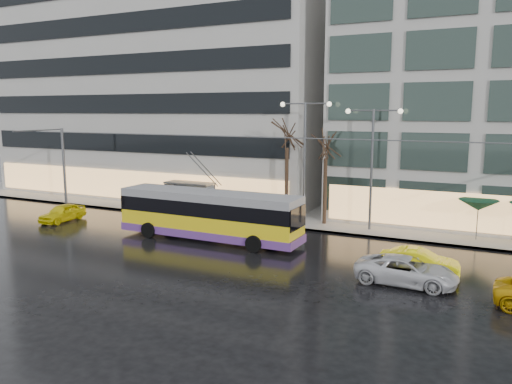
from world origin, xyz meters
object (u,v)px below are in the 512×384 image
Objects in this scene: taxi_a at (63,213)px; bus_shelter at (187,190)px; street_lamp_near at (305,145)px; trolleybus at (209,216)px.

bus_shelter is at bearing 42.95° from taxi_a.
taxi_a is (-6.94, -7.01, -1.29)m from bus_shelter.
bus_shelter is 0.47× the size of street_lamp_near.
street_lamp_near reaches higher than taxi_a.
bus_shelter is 9.95m from taxi_a.
street_lamp_near is at bearing 59.77° from trolleybus.
bus_shelter is 11.14m from street_lamp_near.
bus_shelter reaches higher than taxi_a.
trolleybus is 13.26m from taxi_a.
street_lamp_near is 2.28× the size of taxi_a.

